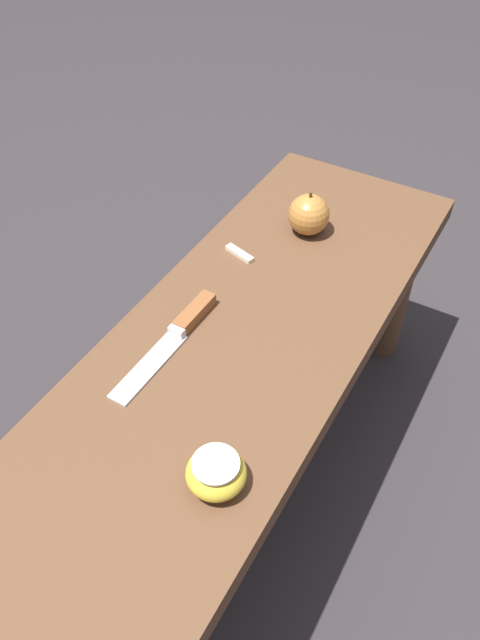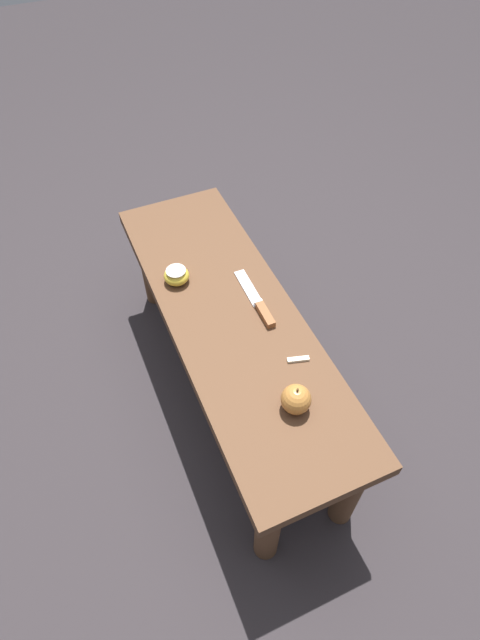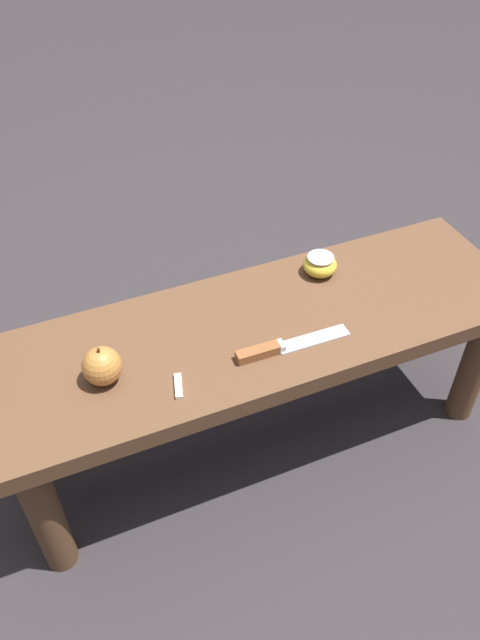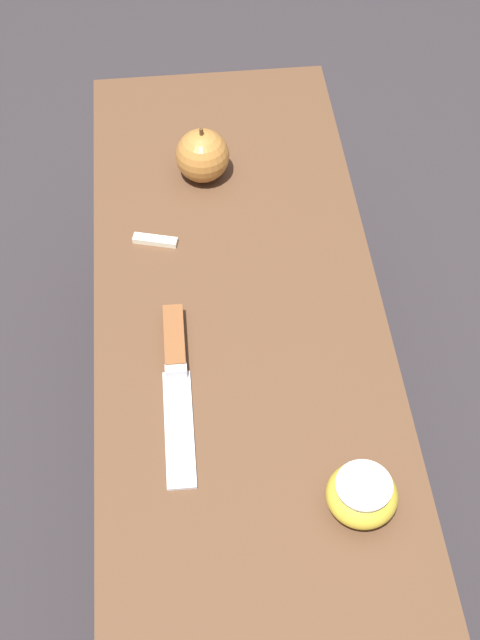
% 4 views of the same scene
% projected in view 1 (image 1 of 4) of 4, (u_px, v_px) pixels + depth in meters
% --- Properties ---
extents(ground_plane, '(8.00, 8.00, 0.00)m').
position_uv_depth(ground_plane, '(228.00, 494.00, 1.20)').
color(ground_plane, '#2D282B').
extents(wooden_bench, '(1.14, 0.36, 0.40)m').
position_uv_depth(wooden_bench, '(225.00, 388.00, 0.97)').
color(wooden_bench, brown).
rests_on(wooden_bench, ground_plane).
extents(knife, '(0.24, 0.03, 0.02)m').
position_uv_depth(knife, '(181.00, 329.00, 0.95)').
color(knife, silver).
rests_on(knife, wooden_bench).
extents(apple_whole, '(0.07, 0.07, 0.08)m').
position_uv_depth(apple_whole, '(309.00, 215.00, 1.10)').
color(apple_whole, '#B27233').
rests_on(apple_whole, wooden_bench).
extents(apple_cut, '(0.08, 0.08, 0.05)m').
position_uv_depth(apple_cut, '(216.00, 473.00, 0.75)').
color(apple_cut, gold).
rests_on(apple_cut, wooden_bench).
extents(apple_slice_near_knife, '(0.03, 0.06, 0.01)m').
position_uv_depth(apple_slice_near_knife, '(240.00, 253.00, 1.08)').
color(apple_slice_near_knife, silver).
rests_on(apple_slice_near_knife, wooden_bench).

